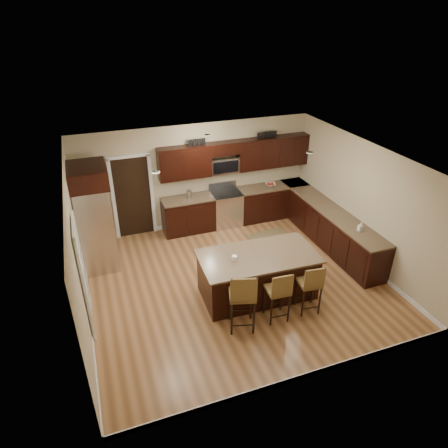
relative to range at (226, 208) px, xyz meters
name	(u,v)px	position (x,y,z in m)	size (l,w,h in m)	color
floor	(235,281)	(-0.68, -2.45, -0.47)	(6.00, 6.00, 0.00)	#98663C
ceiling	(238,160)	(-0.68, -2.45, 2.23)	(6.00, 6.00, 0.00)	silver
wall_back	(197,176)	(-0.68, 0.30, 0.88)	(6.00, 6.00, 0.00)	tan
wall_left	(77,254)	(-3.68, -2.45, 0.88)	(5.50, 5.50, 0.00)	tan
wall_right	(363,203)	(2.32, -2.45, 0.88)	(5.50, 5.50, 0.00)	tan
base_cabinets	(285,218)	(1.22, -1.01, -0.01)	(4.02, 3.96, 0.92)	black
upper_cabinets	(238,155)	(0.36, 0.13, 1.37)	(4.00, 0.33, 0.80)	black
range	(226,208)	(0.00, 0.00, 0.00)	(0.76, 0.64, 1.11)	silver
microwave	(224,165)	(0.00, 0.15, 1.15)	(0.76, 0.31, 0.40)	silver
doorway	(133,197)	(-2.33, 0.28, 0.56)	(0.85, 0.03, 2.06)	black
pantry_door	(83,278)	(-3.66, -2.75, 0.55)	(0.03, 0.80, 2.04)	white
letter_decor	(232,138)	(0.22, 0.13, 1.82)	(2.20, 0.03, 0.15)	black
island	(257,276)	(-0.43, -2.99, -0.04)	(2.34, 1.29, 0.92)	black
stool_left	(243,296)	(-1.10, -3.84, 0.29)	(0.57, 0.57, 1.22)	brown
stool_mid	(279,291)	(-0.39, -3.84, 0.20)	(0.43, 0.43, 1.07)	brown
stool_right	(311,284)	(0.27, -3.83, 0.19)	(0.44, 0.44, 1.06)	brown
refrigerator	(94,217)	(-3.30, -0.81, 0.73)	(0.79, 1.03, 2.35)	silver
floor_mat	(270,237)	(0.80, -1.07, -0.47)	(1.02, 0.68, 0.01)	brown
fruit_bowl	(270,185)	(1.27, 0.00, 0.48)	(0.28, 0.28, 0.07)	silver
soap_bottle	(360,227)	(2.02, -2.86, 0.55)	(0.09, 0.09, 0.20)	#B2B2B2
canister_tall	(189,194)	(-0.98, 0.00, 0.56)	(0.12, 0.12, 0.21)	silver
canister_short	(190,195)	(-0.96, 0.00, 0.52)	(0.11, 0.11, 0.15)	silver
island_jar	(234,258)	(-0.93, -2.99, 0.50)	(0.10, 0.10, 0.10)	white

